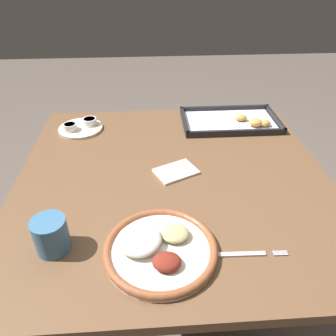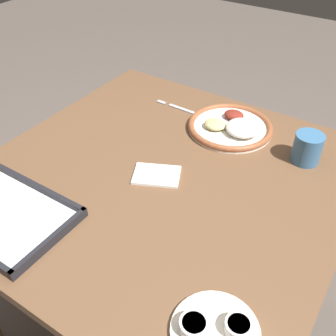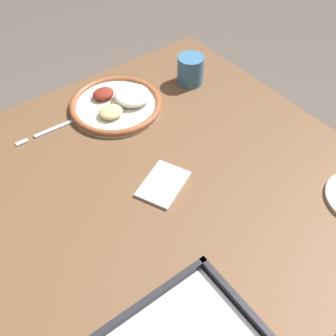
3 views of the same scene
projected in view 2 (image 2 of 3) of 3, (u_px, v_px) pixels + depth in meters
name	position (u px, v px, depth m)	size (l,w,h in m)	color
ground_plane	(165.00, 320.00, 1.57)	(8.00, 8.00, 0.00)	#564C44
dining_table	(163.00, 205.00, 1.16)	(0.97, 0.98, 0.76)	brown
dinner_plate	(231.00, 127.00, 1.26)	(0.27, 0.27, 0.05)	white
fork	(185.00, 110.00, 1.36)	(0.21, 0.02, 0.00)	#B2B2B7
saucer_plate	(215.00, 330.00, 0.72)	(0.17, 0.17, 0.04)	beige
drinking_cup	(307.00, 148.00, 1.11)	(0.08, 0.08, 0.09)	#38668E
napkin	(157.00, 175.00, 1.08)	(0.15, 0.13, 0.01)	white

